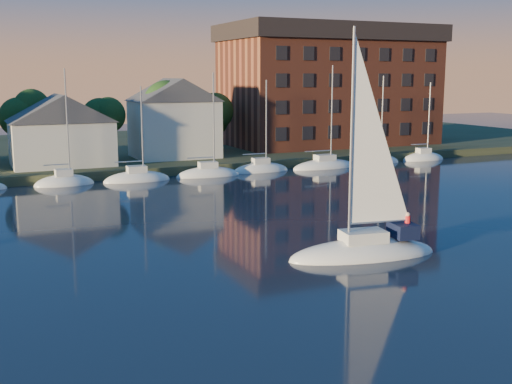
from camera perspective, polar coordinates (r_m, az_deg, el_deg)
ground at (r=27.01m, az=15.32°, el=-14.49°), size 260.00×260.00×0.00m
shoreline_land at (r=95.63m, az=-14.69°, el=3.30°), size 160.00×50.00×2.00m
wooden_dock at (r=73.27m, az=-11.55°, el=1.36°), size 120.00×3.00×1.00m
clubhouse_centre at (r=76.51m, az=-16.94°, el=5.37°), size 11.55×8.40×8.08m
clubhouse_east at (r=81.42m, az=-7.31°, el=6.62°), size 10.50×8.40×9.80m
condo_block at (r=97.42m, az=6.51°, el=9.47°), size 31.00×17.00×17.40m
tree_line at (r=83.68m, az=-12.11°, el=7.38°), size 93.40×5.40×8.90m
moored_fleet at (r=70.37m, az=-11.00°, el=1.10°), size 87.50×2.40×12.05m
hero_sailboat at (r=40.80m, az=9.68°, el=-4.80°), size 10.15×4.60×15.10m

